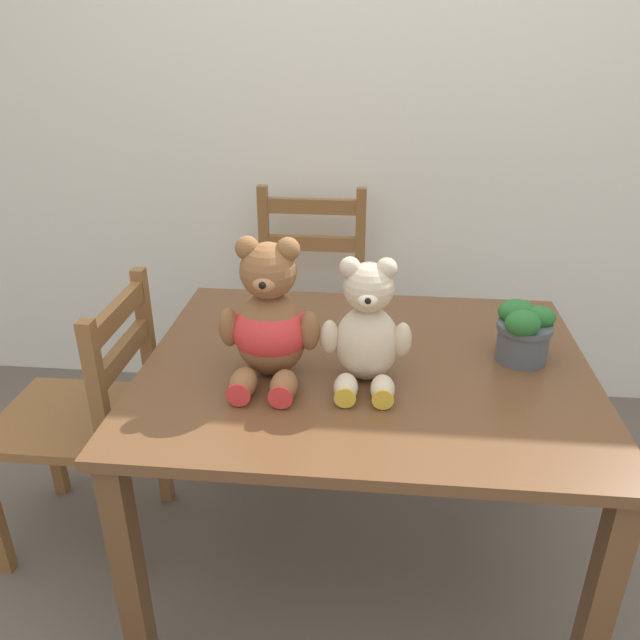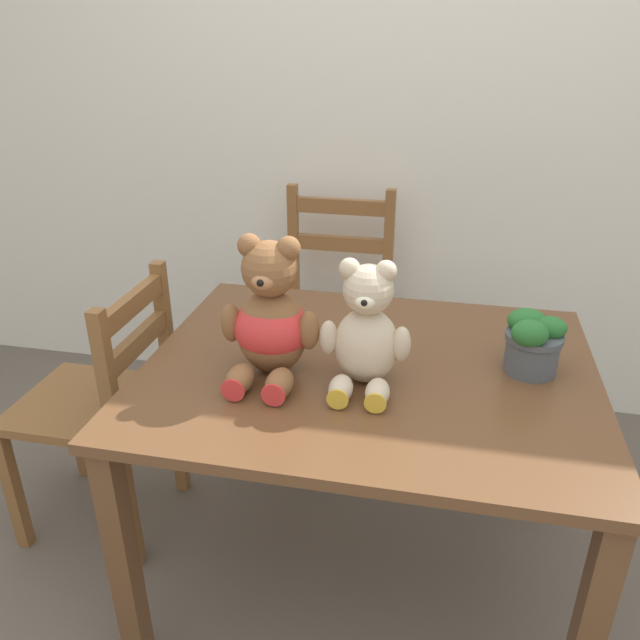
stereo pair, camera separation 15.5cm
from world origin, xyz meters
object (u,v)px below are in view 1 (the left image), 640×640
(wooden_chair_behind, at_px, (309,315))
(teddy_bear_right, at_px, (366,330))
(wooden_chair_side, at_px, (86,419))
(potted_plant, at_px, (524,331))
(teddy_bear_left, at_px, (270,323))

(wooden_chair_behind, height_order, teddy_bear_right, teddy_bear_right)
(wooden_chair_side, xyz_separation_m, teddy_bear_right, (0.86, -0.15, 0.42))
(wooden_chair_side, distance_m, teddy_bear_right, 0.97)
(teddy_bear_right, bearing_deg, potted_plant, -161.73)
(wooden_chair_behind, xyz_separation_m, wooden_chair_side, (-0.61, -0.79, -0.02))
(wooden_chair_behind, relative_size, teddy_bear_right, 3.01)
(teddy_bear_left, height_order, potted_plant, teddy_bear_left)
(wooden_chair_behind, xyz_separation_m, teddy_bear_left, (0.01, -0.94, 0.41))
(teddy_bear_right, bearing_deg, wooden_chair_behind, -76.12)
(wooden_chair_side, distance_m, teddy_bear_left, 0.77)
(potted_plant, bearing_deg, wooden_chair_side, 179.81)
(wooden_chair_side, bearing_deg, teddy_bear_right, -99.96)
(wooden_chair_behind, xyz_separation_m, potted_plant, (0.67, -0.80, 0.35))
(wooden_chair_behind, height_order, wooden_chair_side, wooden_chair_behind)
(potted_plant, bearing_deg, teddy_bear_right, -160.59)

